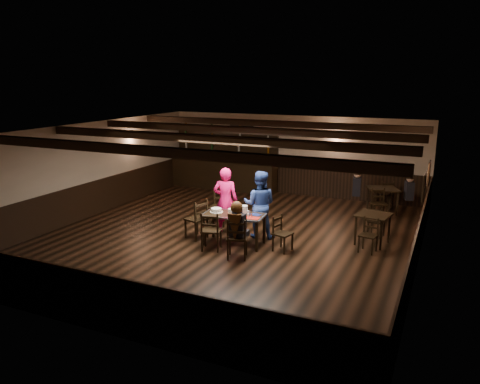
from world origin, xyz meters
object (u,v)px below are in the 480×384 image
at_px(chair_near_right, 237,236).
at_px(woman_pink, 226,201).
at_px(man_blue, 260,204).
at_px(cake, 216,210).
at_px(dining_table, 234,218).
at_px(bar_counter, 224,169).
at_px(chair_near_left, 211,228).

distance_m(chair_near_right, woman_pink, 1.87).
height_order(man_blue, cake, man_blue).
height_order(dining_table, chair_near_right, chair_near_right).
bearing_deg(bar_counter, chair_near_left, -66.55).
distance_m(chair_near_right, cake, 1.29).
distance_m(chair_near_left, chair_near_right, 0.81).
bearing_deg(cake, dining_table, 1.58).
distance_m(dining_table, chair_near_right, 0.99).
bearing_deg(chair_near_right, dining_table, 118.81).
bearing_deg(woman_pink, dining_table, 115.56).
height_order(chair_near_right, bar_counter, bar_counter).
distance_m(chair_near_left, bar_counter, 6.32).
relative_size(dining_table, cake, 4.79).
relative_size(woman_pink, cake, 5.47).
distance_m(dining_table, bar_counter, 5.88).
height_order(chair_near_left, woman_pink, woman_pink).
bearing_deg(cake, woman_pink, 97.36).
bearing_deg(woman_pink, bar_counter, -77.31).
bearing_deg(dining_table, woman_pink, 129.59).
height_order(cake, bar_counter, bar_counter).
relative_size(cake, bar_counter, 0.08).
xyz_separation_m(dining_table, chair_near_right, (0.47, -0.86, -0.11)).
bearing_deg(man_blue, chair_near_left, 52.76).
bearing_deg(bar_counter, cake, -65.57).
xyz_separation_m(man_blue, bar_counter, (-3.17, 4.42, -0.13)).
height_order(chair_near_left, bar_counter, bar_counter).
distance_m(woman_pink, cake, 0.69).
xyz_separation_m(woman_pink, cake, (0.09, -0.68, -0.07)).
height_order(chair_near_right, cake, chair_near_right).
bearing_deg(chair_near_left, cake, 104.78).
bearing_deg(chair_near_right, cake, 137.93).
xyz_separation_m(chair_near_right, bar_counter, (-3.29, 6.03, 0.18)).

